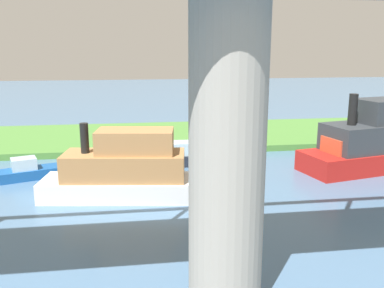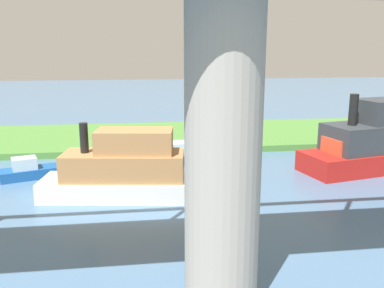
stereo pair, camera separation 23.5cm
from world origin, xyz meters
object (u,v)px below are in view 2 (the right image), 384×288
at_px(person_on_bank, 207,136).
at_px(motorboat_red, 187,156).
at_px(mooring_post, 106,143).
at_px(pontoon_yellow, 32,170).
at_px(riverboat_paddlewheel, 121,170).
at_px(bridge_pylon, 223,159).
at_px(motorboat_white, 379,141).

height_order(person_on_bank, motorboat_red, person_on_bank).
bearing_deg(mooring_post, person_on_bank, -175.15).
bearing_deg(pontoon_yellow, riverboat_paddlewheel, 143.05).
bearing_deg(motorboat_red, bridge_pylon, 86.70).
bearing_deg(riverboat_paddlewheel, motorboat_white, -168.83).
bearing_deg(motorboat_white, pontoon_yellow, -2.37).
xyz_separation_m(bridge_pylon, person_on_bank, (-3.06, -20.66, -3.70)).
bearing_deg(pontoon_yellow, mooring_post, -131.28).
relative_size(motorboat_white, motorboat_red, 2.17).
xyz_separation_m(person_on_bank, pontoon_yellow, (12.44, 5.72, -0.71)).
bearing_deg(person_on_bank, motorboat_white, 148.36).
bearing_deg(motorboat_red, motorboat_white, 167.88).
bearing_deg(riverboat_paddlewheel, bridge_pylon, 108.51).
relative_size(person_on_bank, motorboat_red, 0.28).
height_order(riverboat_paddlewheel, pontoon_yellow, riverboat_paddlewheel).
distance_m(riverboat_paddlewheel, pontoon_yellow, 7.41).
xyz_separation_m(mooring_post, motorboat_white, (-18.86, 6.00, 0.94)).
height_order(person_on_bank, mooring_post, person_on_bank).
distance_m(motorboat_white, motorboat_red, 13.30).
height_order(motorboat_white, pontoon_yellow, motorboat_white).
bearing_deg(person_on_bank, bridge_pylon, 81.57).
bearing_deg(riverboat_paddlewheel, pontoon_yellow, -36.95).
height_order(mooring_post, pontoon_yellow, mooring_post).
relative_size(mooring_post, motorboat_white, 0.10).
xyz_separation_m(motorboat_white, pontoon_yellow, (23.29, -0.96, -1.46)).
bearing_deg(bridge_pylon, person_on_bank, -98.43).
height_order(bridge_pylon, mooring_post, bridge_pylon).
distance_m(mooring_post, motorboat_white, 19.82).
xyz_separation_m(bridge_pylon, motorboat_red, (-0.97, -16.75, -4.31)).
height_order(bridge_pylon, motorboat_white, bridge_pylon).
distance_m(bridge_pylon, pontoon_yellow, 18.18).
relative_size(bridge_pylon, mooring_post, 9.50).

